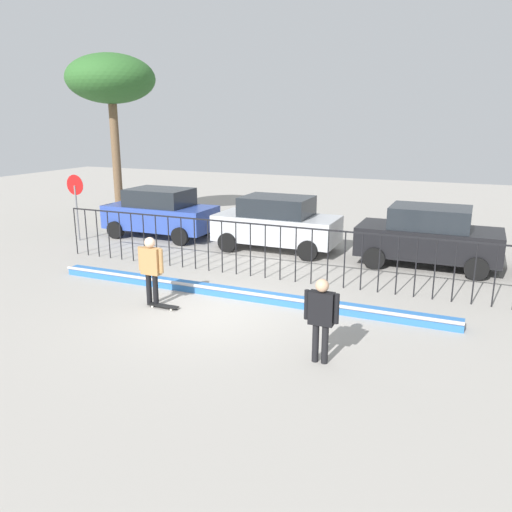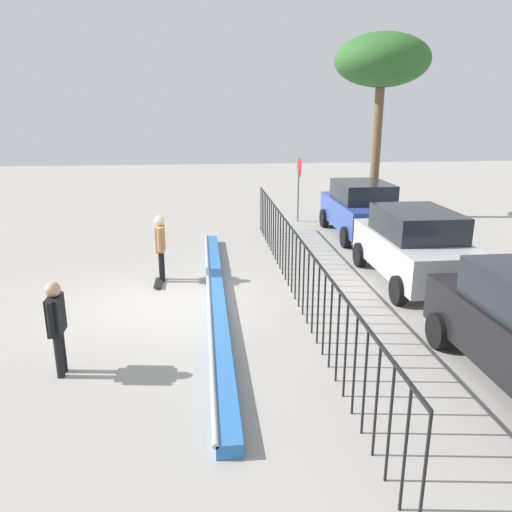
# 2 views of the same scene
# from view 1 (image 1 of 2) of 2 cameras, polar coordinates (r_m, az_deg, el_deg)

# --- Properties ---
(ground_plane) EXTENTS (60.00, 60.00, 0.00)m
(ground_plane) POSITION_cam_1_polar(r_m,az_deg,el_deg) (12.47, -4.34, -6.24)
(ground_plane) COLOR #9E9991
(bowl_coping_ledge) EXTENTS (11.00, 0.40, 0.27)m
(bowl_coping_ledge) POSITION_cam_1_polar(r_m,az_deg,el_deg) (13.39, -2.06, -4.14)
(bowl_coping_ledge) COLOR #2D6BB7
(bowl_coping_ledge) RESTS_ON ground
(perimeter_fence) EXTENTS (14.04, 0.04, 1.60)m
(perimeter_fence) POSITION_cam_1_polar(r_m,az_deg,el_deg) (14.79, 1.02, 1.27)
(perimeter_fence) COLOR black
(perimeter_fence) RESTS_ON ground
(skateboarder) EXTENTS (0.70, 0.26, 1.74)m
(skateboarder) POSITION_cam_1_polar(r_m,az_deg,el_deg) (12.82, -11.57, -0.98)
(skateboarder) COLOR black
(skateboarder) RESTS_ON ground
(skateboard) EXTENTS (0.80, 0.20, 0.07)m
(skateboard) POSITION_cam_1_polar(r_m,az_deg,el_deg) (12.88, -10.24, -5.45)
(skateboard) COLOR black
(skateboard) RESTS_ON ground
(camera_operator) EXTENTS (0.67, 0.25, 1.66)m
(camera_operator) POSITION_cam_1_polar(r_m,az_deg,el_deg) (9.71, 7.25, -6.30)
(camera_operator) COLOR black
(camera_operator) RESTS_ON ground
(parked_car_blue) EXTENTS (4.30, 2.12, 1.90)m
(parked_car_blue) POSITION_cam_1_polar(r_m,az_deg,el_deg) (20.48, -10.57, 4.78)
(parked_car_blue) COLOR #2D479E
(parked_car_blue) RESTS_ON ground
(parked_car_silver) EXTENTS (4.30, 2.12, 1.90)m
(parked_car_silver) POSITION_cam_1_polar(r_m,az_deg,el_deg) (18.07, 2.31, 3.68)
(parked_car_silver) COLOR #B7BABF
(parked_car_silver) RESTS_ON ground
(parked_car_black) EXTENTS (4.30, 2.12, 1.90)m
(parked_car_black) POSITION_cam_1_polar(r_m,az_deg,el_deg) (16.89, 18.58, 2.11)
(parked_car_black) COLOR black
(parked_car_black) RESTS_ON ground
(stop_sign) EXTENTS (0.76, 0.07, 2.50)m
(stop_sign) POSITION_cam_1_polar(r_m,az_deg,el_deg) (20.58, -19.34, 6.05)
(stop_sign) COLOR slate
(stop_sign) RESTS_ON ground
(palm_tree_short) EXTENTS (3.66, 3.66, 7.13)m
(palm_tree_short) POSITION_cam_1_polar(r_m,az_deg,el_deg) (23.27, -15.79, 18.20)
(palm_tree_short) COLOR brown
(palm_tree_short) RESTS_ON ground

